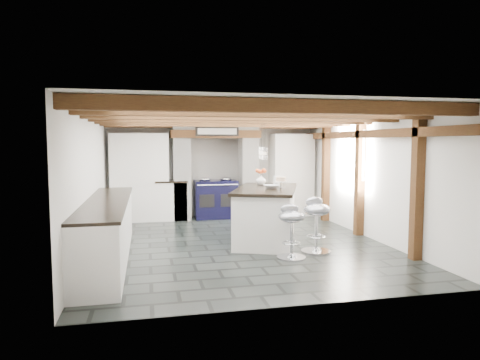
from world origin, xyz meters
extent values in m
plane|color=black|center=(0.00, 0.00, 0.00)|extent=(6.00, 6.00, 0.00)
plane|color=silver|center=(0.00, 3.00, 1.15)|extent=(5.00, 0.00, 5.00)
plane|color=silver|center=(-2.50, 0.00, 1.15)|extent=(0.00, 6.00, 6.00)
plane|color=silver|center=(2.50, 0.00, 1.15)|extent=(0.00, 6.00, 6.00)
plane|color=white|center=(0.00, 0.00, 2.30)|extent=(6.00, 6.00, 0.00)
cube|color=silver|center=(-0.80, 2.70, 0.95)|extent=(0.40, 0.60, 1.90)
cube|color=silver|center=(0.80, 2.70, 0.95)|extent=(0.40, 0.60, 1.90)
cube|color=#573818|center=(0.00, 2.70, 1.99)|extent=(2.10, 0.65, 0.18)
cube|color=silver|center=(0.00, 2.70, 2.15)|extent=(2.00, 0.60, 0.31)
cube|color=black|center=(0.00, 2.38, 2.05)|extent=(1.00, 0.03, 0.22)
cube|color=silver|center=(0.00, 2.36, 2.05)|extent=(0.90, 0.01, 0.14)
cube|color=white|center=(-1.75, 2.70, 1.00)|extent=(1.30, 0.58, 2.00)
cube|color=white|center=(1.90, 2.70, 1.00)|extent=(1.00, 0.58, 2.00)
cube|color=white|center=(-2.20, -0.60, 0.44)|extent=(0.60, 3.80, 0.88)
cube|color=black|center=(-2.20, -0.60, 0.90)|extent=(0.64, 3.80, 0.04)
cube|color=white|center=(-1.05, 2.70, 0.44)|extent=(0.70, 0.60, 0.88)
cube|color=black|center=(-1.05, 2.70, 0.90)|extent=(0.74, 0.64, 0.04)
cube|color=#573818|center=(2.42, 0.00, 1.95)|extent=(0.15, 5.80, 0.14)
plane|color=white|center=(2.48, 0.60, 1.55)|extent=(0.00, 0.90, 0.90)
cube|color=#573818|center=(0.00, -2.60, 2.21)|extent=(5.00, 0.16, 0.16)
cube|color=#573818|center=(0.00, -1.73, 2.21)|extent=(5.00, 0.16, 0.16)
cube|color=#573818|center=(0.00, -0.87, 2.21)|extent=(5.00, 0.16, 0.16)
cube|color=#573818|center=(0.00, 0.00, 2.21)|extent=(5.00, 0.16, 0.16)
cube|color=#573818|center=(0.00, 0.87, 2.21)|extent=(5.00, 0.16, 0.16)
cube|color=#573818|center=(0.00, 1.73, 2.21)|extent=(5.00, 0.16, 0.16)
cube|color=#573818|center=(0.00, 2.60, 2.21)|extent=(5.00, 0.16, 0.16)
cube|color=#573818|center=(2.42, -1.60, 1.15)|extent=(0.15, 0.15, 2.30)
cube|color=#573818|center=(2.42, 0.20, 1.15)|extent=(0.15, 0.15, 2.30)
cube|color=#573818|center=(2.42, 1.80, 1.15)|extent=(0.15, 0.15, 2.30)
cylinder|color=black|center=(0.45, -0.05, 1.93)|extent=(0.01, 0.01, 0.56)
cylinder|color=white|center=(0.45, -0.05, 1.60)|extent=(0.09, 0.09, 0.22)
cylinder|color=black|center=(0.50, 0.25, 1.93)|extent=(0.01, 0.01, 0.56)
cylinder|color=white|center=(0.50, 0.25, 1.60)|extent=(0.09, 0.09, 0.22)
cylinder|color=black|center=(0.55, 0.55, 1.93)|extent=(0.01, 0.01, 0.56)
cylinder|color=white|center=(0.55, 0.55, 1.60)|extent=(0.09, 0.09, 0.22)
cube|color=black|center=(0.00, 2.68, 0.45)|extent=(1.00, 0.60, 0.90)
ellipsoid|color=silver|center=(-0.25, 2.68, 0.93)|extent=(0.28, 0.28, 0.11)
ellipsoid|color=silver|center=(0.25, 2.68, 0.93)|extent=(0.28, 0.28, 0.11)
cylinder|color=silver|center=(0.00, 2.36, 0.82)|extent=(0.95, 0.03, 0.03)
cube|color=black|center=(-0.25, 2.38, 0.45)|extent=(0.35, 0.02, 0.30)
cube|color=black|center=(0.25, 2.38, 0.45)|extent=(0.35, 0.02, 0.30)
cube|color=white|center=(0.52, 0.09, 0.46)|extent=(1.58, 2.11, 0.92)
cube|color=black|center=(0.52, 0.09, 0.95)|extent=(1.68, 2.21, 0.05)
imported|color=white|center=(0.56, 0.63, 1.08)|extent=(0.25, 0.25, 0.20)
ellipsoid|color=#DE531F|center=(0.56, 0.63, 1.24)|extent=(0.21, 0.21, 0.13)
cylinder|color=white|center=(0.80, 0.37, 1.07)|extent=(0.13, 0.13, 0.19)
imported|color=white|center=(0.58, -0.05, 1.01)|extent=(0.35, 0.35, 0.07)
cylinder|color=white|center=(0.78, 0.04, 1.03)|extent=(0.05, 0.05, 0.11)
cylinder|color=white|center=(0.78, 0.04, 1.09)|extent=(0.23, 0.23, 0.02)
cylinder|color=tan|center=(0.78, 0.04, 1.13)|extent=(0.18, 0.18, 0.07)
cylinder|color=silver|center=(1.09, -0.88, 0.02)|extent=(0.49, 0.49, 0.03)
cone|color=silver|center=(1.09, -0.88, 0.07)|extent=(0.22, 0.22, 0.09)
cylinder|color=silver|center=(1.09, -0.88, 0.37)|extent=(0.06, 0.06, 0.61)
torus|color=silver|center=(1.09, -0.88, 0.27)|extent=(0.31, 0.31, 0.02)
ellipsoid|color=gray|center=(1.09, -0.88, 0.71)|extent=(0.50, 0.50, 0.20)
ellipsoid|color=gray|center=(1.08, -0.77, 0.82)|extent=(0.33, 0.17, 0.17)
cylinder|color=silver|center=(0.58, -1.15, 0.02)|extent=(0.45, 0.45, 0.03)
cone|color=silver|center=(0.58, -1.15, 0.06)|extent=(0.21, 0.21, 0.08)
cylinder|color=silver|center=(0.58, -1.15, 0.34)|extent=(0.05, 0.05, 0.56)
torus|color=silver|center=(0.58, -1.15, 0.25)|extent=(0.29, 0.29, 0.02)
ellipsoid|color=gray|center=(0.58, -1.15, 0.66)|extent=(0.48, 0.48, 0.18)
ellipsoid|color=gray|center=(0.59, -1.05, 0.76)|extent=(0.30, 0.16, 0.16)
camera|label=1|loc=(-1.59, -7.32, 1.79)|focal=32.00mm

